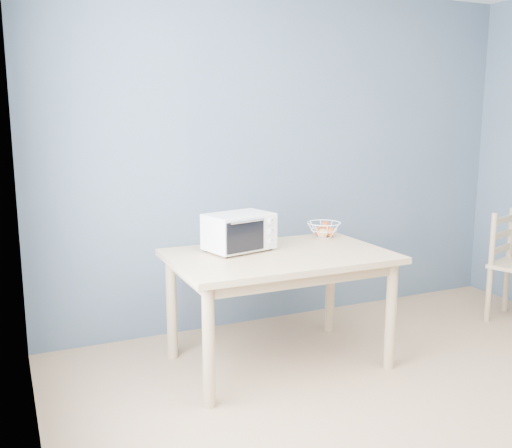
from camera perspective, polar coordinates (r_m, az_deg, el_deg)
name	(u,v)px	position (r m, az deg, el deg)	size (l,w,h in m)	color
dining_table	(279,268)	(3.70, 2.34, -4.46)	(1.40, 0.90, 0.75)	tan
toaster_oven	(237,232)	(3.70, -1.91, -0.78)	(0.48, 0.40, 0.25)	silver
fruit_basket	(324,230)	(4.16, 6.78, -0.56)	(0.31, 0.31, 0.12)	white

